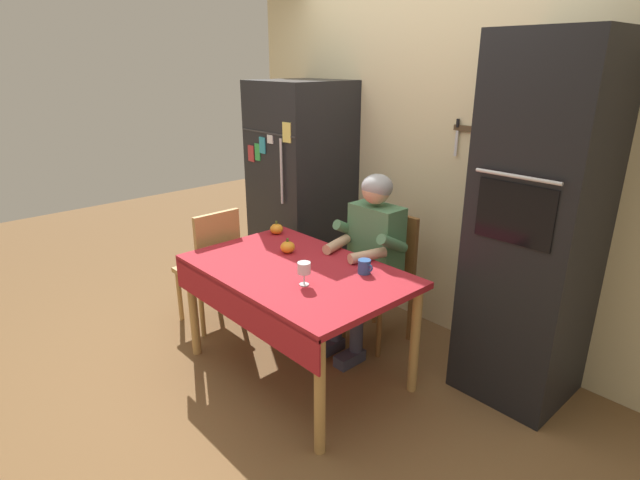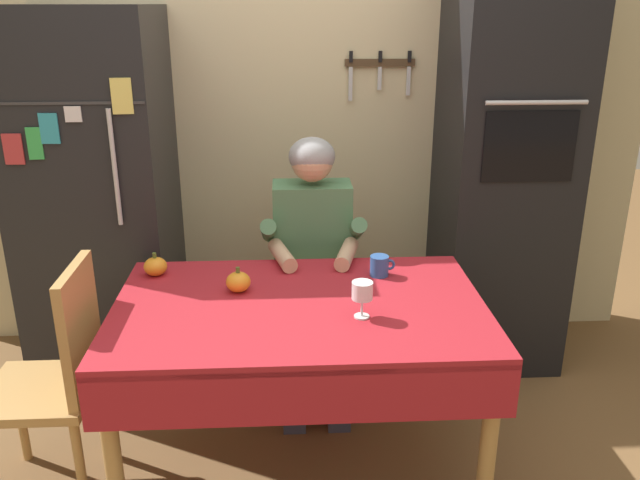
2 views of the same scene
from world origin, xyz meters
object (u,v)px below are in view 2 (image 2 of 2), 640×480
(pumpkin_large, at_px, (155,266))
(dining_table, at_px, (300,326))
(coffee_mug, at_px, (380,266))
(seated_person, at_px, (313,249))
(wine_glass, at_px, (362,292))
(pumpkin_medium, at_px, (238,282))
(chair_behind_person, at_px, (311,278))
(wall_oven, at_px, (504,164))
(refrigerator, at_px, (99,201))
(chair_left_side, at_px, (59,373))

(pumpkin_large, bearing_deg, dining_table, -29.09)
(coffee_mug, bearing_deg, seated_person, 128.42)
(seated_person, height_order, coffee_mug, seated_person)
(wine_glass, bearing_deg, pumpkin_medium, 151.32)
(seated_person, bearing_deg, chair_behind_person, 90.00)
(wall_oven, distance_m, seated_person, 1.07)
(refrigerator, bearing_deg, dining_table, -42.91)
(pumpkin_large, bearing_deg, pumpkin_medium, -27.17)
(seated_person, bearing_deg, dining_table, -97.22)
(chair_behind_person, relative_size, pumpkin_medium, 9.19)
(chair_left_side, relative_size, pumpkin_medium, 9.19)
(pumpkin_medium, bearing_deg, seated_person, 55.69)
(pumpkin_large, bearing_deg, chair_behind_person, 34.91)
(chair_behind_person, distance_m, chair_left_side, 1.29)
(chair_behind_person, height_order, chair_left_side, same)
(refrigerator, xyz_separation_m, pumpkin_medium, (0.71, -0.74, -0.12))
(wall_oven, relative_size, chair_left_side, 2.26)
(wine_glass, bearing_deg, wall_oven, 51.09)
(wall_oven, height_order, wine_glass, wall_oven)
(dining_table, relative_size, chair_behind_person, 1.51)
(chair_behind_person, xyz_separation_m, pumpkin_medium, (-0.31, -0.65, 0.27))
(refrigerator, relative_size, pumpkin_large, 18.30)
(refrigerator, relative_size, wine_glass, 13.09)
(dining_table, distance_m, pumpkin_large, 0.69)
(dining_table, bearing_deg, refrigerator, 137.09)
(refrigerator, xyz_separation_m, seated_person, (1.03, -0.28, -0.16))
(coffee_mug, bearing_deg, refrigerator, 154.66)
(pumpkin_large, bearing_deg, coffee_mug, -3.41)
(wall_oven, height_order, coffee_mug, wall_oven)
(dining_table, relative_size, wine_glass, 10.18)
(chair_behind_person, xyz_separation_m, chair_left_side, (-0.98, -0.84, 0.00))
(dining_table, bearing_deg, seated_person, 82.78)
(chair_behind_person, bearing_deg, seated_person, -90.00)
(refrigerator, height_order, chair_behind_person, refrigerator)
(chair_behind_person, distance_m, wine_glass, 0.97)
(chair_behind_person, distance_m, coffee_mug, 0.64)
(dining_table, distance_m, chair_behind_person, 0.81)
(chair_behind_person, relative_size, seated_person, 0.75)
(chair_behind_person, xyz_separation_m, pumpkin_large, (-0.67, -0.46, 0.27))
(wall_oven, xyz_separation_m, dining_table, (-1.05, -0.92, -0.39))
(dining_table, height_order, seated_person, seated_person)
(pumpkin_large, relative_size, pumpkin_medium, 0.97)
(coffee_mug, relative_size, pumpkin_large, 1.07)
(chair_left_side, bearing_deg, dining_table, 2.87)
(wine_glass, bearing_deg, coffee_mug, 72.61)
(coffee_mug, xyz_separation_m, wine_glass, (-0.12, -0.38, 0.06))
(wine_glass, bearing_deg, refrigerator, 139.89)
(coffee_mug, bearing_deg, dining_table, -141.22)
(chair_left_side, bearing_deg, wine_glass, -2.99)
(chair_left_side, bearing_deg, wall_oven, 26.39)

